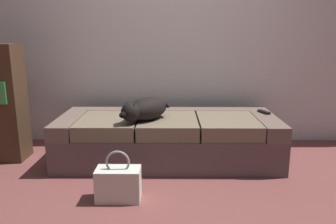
# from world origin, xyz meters

# --- Properties ---
(ground_plane) EXTENTS (10.00, 10.00, 0.00)m
(ground_plane) POSITION_xyz_m (0.00, 0.00, 0.00)
(ground_plane) COLOR brown
(back_wall) EXTENTS (6.40, 0.10, 2.80)m
(back_wall) POSITION_xyz_m (0.00, 1.68, 1.40)
(back_wall) COLOR white
(back_wall) RESTS_ON ground
(couch) EXTENTS (2.04, 0.86, 0.43)m
(couch) POSITION_xyz_m (0.00, 1.02, 0.21)
(couch) COLOR brown
(couch) RESTS_ON ground
(dog_dark) EXTENTS (0.47, 0.53, 0.20)m
(dog_dark) POSITION_xyz_m (-0.21, 0.86, 0.53)
(dog_dark) COLOR black
(dog_dark) RESTS_ON couch
(tv_remote) EXTENTS (0.10, 0.16, 0.02)m
(tv_remote) POSITION_xyz_m (0.94, 1.15, 0.44)
(tv_remote) COLOR black
(tv_remote) RESTS_ON couch
(handbag) EXTENTS (0.32, 0.18, 0.38)m
(handbag) POSITION_xyz_m (-0.35, 0.21, 0.13)
(handbag) COLOR silver
(handbag) RESTS_ON ground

